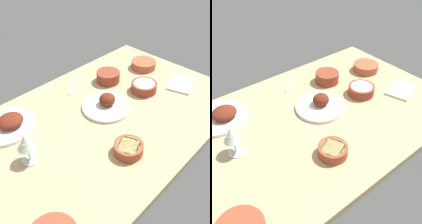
# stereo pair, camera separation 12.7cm
# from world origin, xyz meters

# --- Properties ---
(dining_table) EXTENTS (1.40, 0.90, 0.04)m
(dining_table) POSITION_xyz_m (0.00, 0.00, 0.02)
(dining_table) COLOR tan
(dining_table) RESTS_ON ground
(plate_near_viewer) EXTENTS (0.27, 0.27, 0.07)m
(plate_near_viewer) POSITION_xyz_m (0.38, -0.27, 0.06)
(plate_near_viewer) COLOR silver
(plate_near_viewer) RESTS_ON dining_table
(plate_center_main) EXTENTS (0.25, 0.25, 0.08)m
(plate_center_main) POSITION_xyz_m (-0.05, -0.04, 0.06)
(plate_center_main) COLOR silver
(plate_center_main) RESTS_ON dining_table
(bowl_sauce) EXTENTS (0.15, 0.15, 0.05)m
(bowl_sauce) POSITION_xyz_m (-0.51, -0.15, 0.07)
(bowl_sauce) COLOR #A35133
(bowl_sauce) RESTS_ON dining_table
(bowl_potatoes) EXTENTS (0.14, 0.14, 0.06)m
(bowl_potatoes) POSITION_xyz_m (-0.24, -0.20, 0.07)
(bowl_potatoes) COLOR brown
(bowl_potatoes) RESTS_ON dining_table
(bowl_pasta) EXTENTS (0.13, 0.13, 0.05)m
(bowl_pasta) POSITION_xyz_m (0.11, 0.24, 0.07)
(bowl_pasta) COLOR brown
(bowl_pasta) RESTS_ON dining_table
(bowl_cream) EXTENTS (0.14, 0.14, 0.05)m
(bowl_cream) POSITION_xyz_m (-0.30, 0.01, 0.07)
(bowl_cream) COLOR brown
(bowl_cream) RESTS_ON dining_table
(wine_glass) EXTENTS (0.08, 0.08, 0.14)m
(wine_glass) POSITION_xyz_m (0.42, -0.02, 0.14)
(wine_glass) COLOR silver
(wine_glass) RESTS_ON dining_table
(folded_napkin) EXTENTS (0.20, 0.17, 0.01)m
(folded_napkin) POSITION_xyz_m (-0.50, 0.13, 0.05)
(folded_napkin) COLOR white
(folded_napkin) RESTS_ON dining_table
(fork_loose) EXTENTS (0.16, 0.12, 0.01)m
(fork_loose) POSITION_xyz_m (-0.06, -0.32, 0.04)
(fork_loose) COLOR silver
(fork_loose) RESTS_ON dining_table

